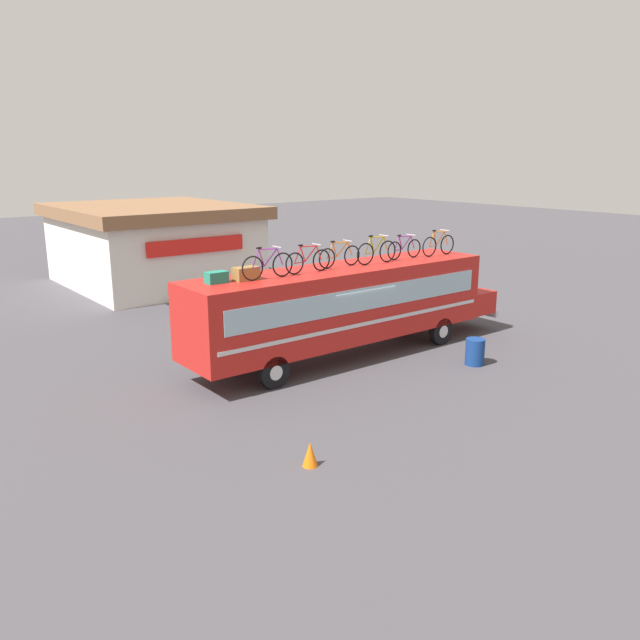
{
  "coord_description": "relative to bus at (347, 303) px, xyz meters",
  "views": [
    {
      "loc": [
        -13.29,
        -15.73,
        6.59
      ],
      "look_at": [
        -0.91,
        0.0,
        1.43
      ],
      "focal_mm": 36.05,
      "sensor_mm": 36.0,
      "label": 1
    }
  ],
  "objects": [
    {
      "name": "ground_plane",
      "position": [
        -0.24,
        0.0,
        -1.82
      ],
      "size": [
        120.0,
        120.0,
        0.0
      ],
      "primitive_type": "plane",
      "color": "#423F44"
    },
    {
      "name": "bus",
      "position": [
        0.0,
        0.0,
        0.0
      ],
      "size": [
        12.54,
        2.42,
        3.05
      ],
      "color": "red",
      "rests_on": "ground"
    },
    {
      "name": "luggage_bag_1",
      "position": [
        -4.74,
        0.18,
        1.39
      ],
      "size": [
        0.61,
        0.37,
        0.33
      ],
      "primitive_type": "cube",
      "color": "#1E7F66",
      "rests_on": "bus"
    },
    {
      "name": "luggage_bag_2",
      "position": [
        -3.86,
        0.03,
        1.42
      ],
      "size": [
        0.72,
        0.43,
        0.39
      ],
      "primitive_type": "cube",
      "color": "olive",
      "rests_on": "bus"
    },
    {
      "name": "rooftop_bicycle_1",
      "position": [
        -3.24,
        -0.17,
        1.63
      ],
      "size": [
        1.79,
        0.44,
        0.97
      ],
      "color": "black",
      "rests_on": "bus"
    },
    {
      "name": "rooftop_bicycle_2",
      "position": [
        -1.7,
        -0.11,
        1.61
      ],
      "size": [
        1.72,
        0.44,
        0.9
      ],
      "color": "black",
      "rests_on": "bus"
    },
    {
      "name": "rooftop_bicycle_3",
      "position": [
        -0.28,
        0.08,
        1.6
      ],
      "size": [
        1.72,
        0.44,
        0.88
      ],
      "color": "black",
      "rests_on": "bus"
    },
    {
      "name": "rooftop_bicycle_4",
      "position": [
        1.12,
        -0.17,
        1.63
      ],
      "size": [
        1.75,
        0.44,
        0.98
      ],
      "color": "black",
      "rests_on": "bus"
    },
    {
      "name": "rooftop_bicycle_5",
      "position": [
        2.61,
        0.0,
        1.59
      ],
      "size": [
        1.63,
        0.44,
        0.87
      ],
      "color": "black",
      "rests_on": "bus"
    },
    {
      "name": "rooftop_bicycle_6",
      "position": [
        4.11,
        -0.23,
        1.62
      ],
      "size": [
        1.66,
        0.44,
        0.95
      ],
      "color": "black",
      "rests_on": "bus"
    },
    {
      "name": "roadside_building",
      "position": [
        0.26,
        15.84,
        0.27
      ],
      "size": [
        8.75,
        10.21,
        4.1
      ],
      "color": "silver",
      "rests_on": "ground"
    },
    {
      "name": "trash_bin",
      "position": [
        2.63,
        -3.29,
        -1.39
      ],
      "size": [
        0.61,
        0.61,
        0.86
      ],
      "primitive_type": "cylinder",
      "color": "navy",
      "rests_on": "ground"
    },
    {
      "name": "traffic_cone",
      "position": [
        -5.79,
        -5.55,
        -1.54
      ],
      "size": [
        0.34,
        0.34,
        0.56
      ],
      "primitive_type": "cone",
      "color": "orange",
      "rests_on": "ground"
    }
  ]
}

